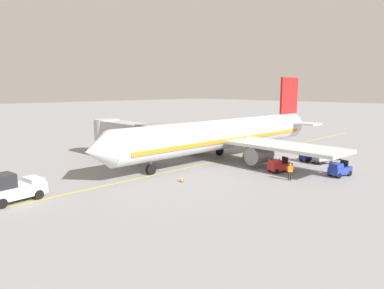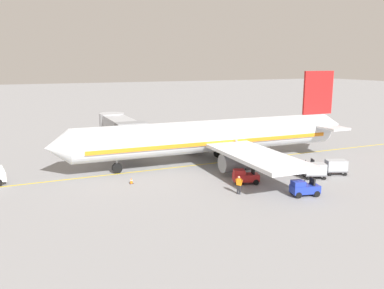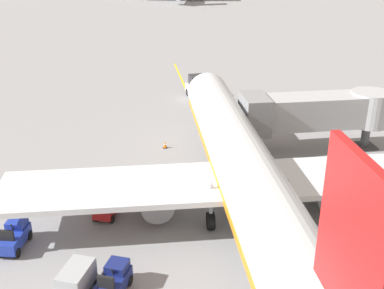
{
  "view_description": "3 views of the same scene",
  "coord_description": "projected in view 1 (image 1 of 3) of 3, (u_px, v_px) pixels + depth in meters",
  "views": [
    {
      "loc": [
        -27.88,
        31.63,
        8.92
      ],
      "look_at": [
        1.26,
        2.99,
        2.31
      ],
      "focal_mm": 32.28,
      "sensor_mm": 36.0,
      "label": 1
    },
    {
      "loc": [
        -41.01,
        19.52,
        11.67
      ],
      "look_at": [
        -1.48,
        1.96,
        2.82
      ],
      "focal_mm": 37.54,
      "sensor_mm": 36.0,
      "label": 2
    },
    {
      "loc": [
        -6.85,
        -27.42,
        16.17
      ],
      "look_at": [
        -2.37,
        4.62,
        2.33
      ],
      "focal_mm": 44.09,
      "sensor_mm": 36.0,
      "label": 3
    }
  ],
  "objects": [
    {
      "name": "ground_plane",
      "position": [
        216.0,
        161.0,
        42.94
      ],
      "size": [
        400.0,
        400.0,
        0.0
      ],
      "primitive_type": "plane",
      "color": "gray"
    },
    {
      "name": "gate_lead_in_line",
      "position": [
        216.0,
        161.0,
        42.94
      ],
      "size": [
        0.24,
        80.0,
        0.01
      ],
      "primitive_type": "cube",
      "color": "gold",
      "rests_on": "ground"
    },
    {
      "name": "parked_airliner",
      "position": [
        224.0,
        135.0,
        43.51
      ],
      "size": [
        30.13,
        37.28,
        10.63
      ],
      "color": "silver",
      "rests_on": "ground"
    },
    {
      "name": "jet_bridge",
      "position": [
        127.0,
        133.0,
        43.07
      ],
      "size": [
        12.57,
        3.5,
        4.98
      ],
      "color": "#A8AAAF",
      "rests_on": "ground"
    },
    {
      "name": "pushback_tractor",
      "position": [
        12.0,
        188.0,
        27.4
      ],
      "size": [
        2.7,
        4.63,
        2.4
      ],
      "color": "silver",
      "rests_on": "ground"
    },
    {
      "name": "baggage_tug_lead",
      "position": [
        339.0,
        169.0,
        35.49
      ],
      "size": [
        1.72,
        2.69,
        1.62
      ],
      "color": "#1E339E",
      "rests_on": "ground"
    },
    {
      "name": "baggage_tug_trailing",
      "position": [
        309.0,
        156.0,
        42.81
      ],
      "size": [
        2.06,
        2.77,
        1.62
      ],
      "color": "navy",
      "rests_on": "ground"
    },
    {
      "name": "baggage_tug_spare",
      "position": [
        279.0,
        166.0,
        37.23
      ],
      "size": [
        1.95,
        2.75,
        1.62
      ],
      "color": "#B21E1E",
      "rests_on": "ground"
    },
    {
      "name": "baggage_cart_front",
      "position": [
        323.0,
        156.0,
        41.4
      ],
      "size": [
        2.02,
        2.95,
        1.58
      ],
      "color": "#4C4C51",
      "rests_on": "ground"
    },
    {
      "name": "baggage_cart_second_in_train",
      "position": [
        331.0,
        152.0,
        43.7
      ],
      "size": [
        2.02,
        2.95,
        1.58
      ],
      "color": "#4C4C51",
      "rests_on": "ground"
    },
    {
      "name": "ground_crew_wing_walker",
      "position": [
        290.0,
        171.0,
        33.88
      ],
      "size": [
        0.63,
        0.52,
        1.69
      ],
      "color": "#232328",
      "rests_on": "ground"
    },
    {
      "name": "safety_cone_nose_left",
      "position": [
        181.0,
        179.0,
        33.43
      ],
      "size": [
        0.36,
        0.36,
        0.59
      ],
      "color": "black",
      "rests_on": "ground"
    }
  ]
}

